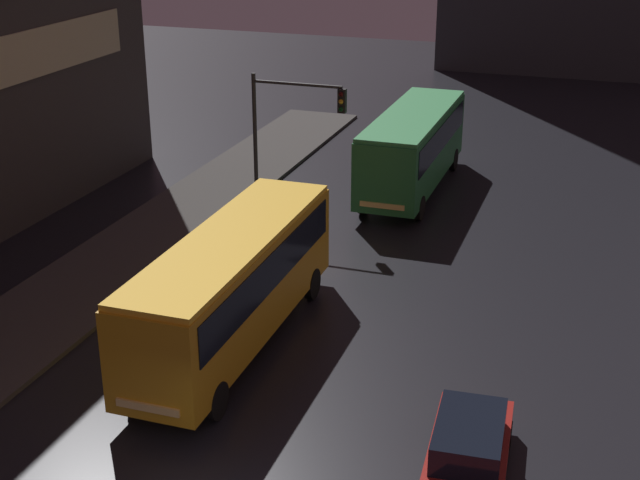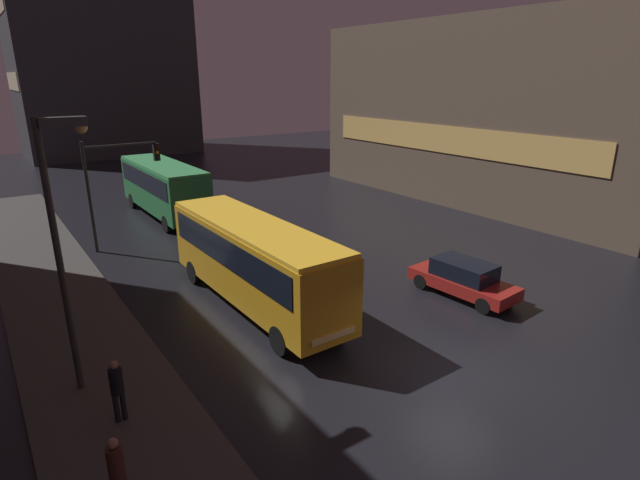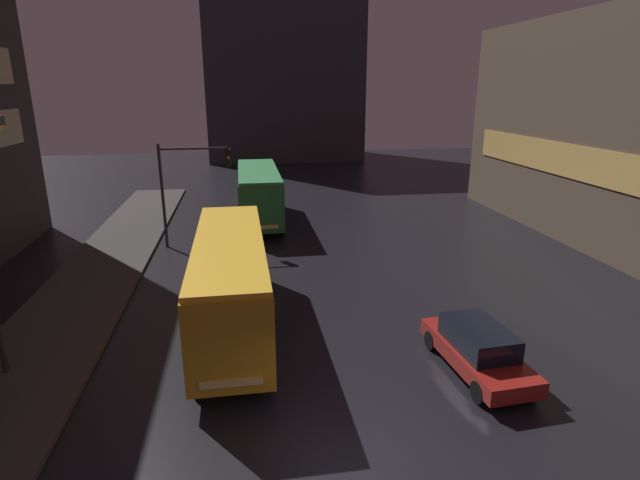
{
  "view_description": "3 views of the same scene",
  "coord_description": "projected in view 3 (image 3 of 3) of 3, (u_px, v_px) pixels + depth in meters",
  "views": [
    {
      "loc": [
        7.03,
        -13.03,
        12.54
      ],
      "look_at": [
        -0.94,
        10.04,
        2.59
      ],
      "focal_mm": 50.0,
      "sensor_mm": 36.0,
      "label": 1
    },
    {
      "loc": [
        -10.95,
        -8.44,
        8.66
      ],
      "look_at": [
        0.39,
        7.69,
        2.15
      ],
      "focal_mm": 28.0,
      "sensor_mm": 36.0,
      "label": 2
    },
    {
      "loc": [
        -2.13,
        -9.07,
        8.41
      ],
      "look_at": [
        1.07,
        11.37,
        2.07
      ],
      "focal_mm": 28.0,
      "sensor_mm": 36.0,
      "label": 3
    }
  ],
  "objects": [
    {
      "name": "sidewalk_left",
      "position": [
        71.0,
        311.0,
        19.44
      ],
      "size": [
        4.0,
        48.0,
        0.15
      ],
      "color": "#3D3A38",
      "rests_on": "ground"
    },
    {
      "name": "bus_near",
      "position": [
        231.0,
        274.0,
        17.58
      ],
      "size": [
        2.52,
        10.15,
        3.4
      ],
      "rotation": [
        0.0,
        0.0,
        3.15
      ],
      "color": "orange",
      "rests_on": "ground"
    },
    {
      "name": "ground_plane",
      "position": [
        351.0,
        473.0,
        11.35
      ],
      "size": [
        120.0,
        120.0,
        0.0
      ],
      "primitive_type": "plane",
      "color": "black"
    },
    {
      "name": "car_taxi",
      "position": [
        477.0,
        348.0,
        15.28
      ],
      "size": [
        2.06,
        4.56,
        1.49
      ],
      "rotation": [
        0.0,
        0.0,
        3.22
      ],
      "color": "maroon",
      "rests_on": "ground"
    },
    {
      "name": "building_far_backdrop",
      "position": [
        282.0,
        55.0,
        59.88
      ],
      "size": [
        18.07,
        12.0,
        24.26
      ],
      "color": "#2D2D33",
      "rests_on": "ground"
    },
    {
      "name": "bus_far",
      "position": [
        259.0,
        190.0,
        32.06
      ],
      "size": [
        2.59,
        9.77,
        3.43
      ],
      "rotation": [
        0.0,
        0.0,
        3.14
      ],
      "color": "#236B38",
      "rests_on": "ground"
    },
    {
      "name": "traffic_light_main",
      "position": [
        188.0,
        176.0,
        26.53
      ],
      "size": [
        3.79,
        0.35,
        5.64
      ],
      "color": "#2D2D2D",
      "rests_on": "ground"
    }
  ]
}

